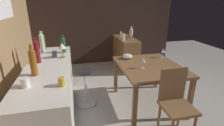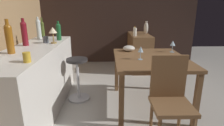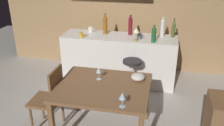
{
  "view_description": "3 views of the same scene",
  "coord_description": "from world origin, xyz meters",
  "px_view_note": "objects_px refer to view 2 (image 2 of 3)",
  "views": [
    {
      "loc": [
        -2.3,
        1.0,
        1.75
      ],
      "look_at": [
        0.2,
        0.42,
        0.81
      ],
      "focal_mm": 27.39,
      "sensor_mm": 36.0,
      "label": 1
    },
    {
      "loc": [
        -2.3,
        0.39,
        1.39
      ],
      "look_at": [
        0.01,
        0.33,
        0.7
      ],
      "focal_mm": 29.38,
      "sensor_mm": 36.0,
      "label": 2
    },
    {
      "loc": [
        0.83,
        -2.86,
        2.28
      ],
      "look_at": [
        0.12,
        0.38,
        0.8
      ],
      "focal_mm": 39.36,
      "sensor_mm": 36.0,
      "label": 3
    }
  ],
  "objects_px": {
    "sideboard_cabinet": "(139,51)",
    "wine_bottle_olive": "(42,29)",
    "bar_stool": "(78,78)",
    "cup_slate": "(46,40)",
    "wine_glass_right": "(173,44)",
    "wine_bottle_ruby": "(24,32)",
    "fruit_bowl": "(129,48)",
    "wine_bottle_amber": "(9,38)",
    "wine_glass_left": "(141,50)",
    "dining_table": "(150,63)",
    "pillar_candle_short": "(135,30)",
    "vase_ceramic_ivory": "(146,28)",
    "wine_bottle_green": "(59,31)",
    "cup_mustard": "(27,57)",
    "wine_bottle_clear": "(39,28)",
    "pillar_candle_tall": "(135,32)",
    "counter_lamp": "(53,32)",
    "chair_near_window": "(170,98)"
  },
  "relations": [
    {
      "from": "chair_near_window",
      "to": "wine_bottle_amber",
      "type": "distance_m",
      "value": 1.86
    },
    {
      "from": "cup_slate",
      "to": "wine_bottle_olive",
      "type": "bearing_deg",
      "value": 21.93
    },
    {
      "from": "chair_near_window",
      "to": "wine_bottle_green",
      "type": "distance_m",
      "value": 1.99
    },
    {
      "from": "wine_glass_right",
      "to": "wine_bottle_clear",
      "type": "bearing_deg",
      "value": 80.72
    },
    {
      "from": "wine_glass_right",
      "to": "wine_bottle_ruby",
      "type": "xyz_separation_m",
      "value": [
        -0.23,
        2.13,
        0.21
      ]
    },
    {
      "from": "dining_table",
      "to": "wine_bottle_amber",
      "type": "height_order",
      "value": "wine_bottle_amber"
    },
    {
      "from": "wine_bottle_amber",
      "to": "counter_lamp",
      "type": "distance_m",
      "value": 0.69
    },
    {
      "from": "chair_near_window",
      "to": "bar_stool",
      "type": "relative_size",
      "value": 1.39
    },
    {
      "from": "wine_bottle_green",
      "to": "cup_mustard",
      "type": "xyz_separation_m",
      "value": [
        -1.28,
        -0.02,
        -0.1
      ]
    },
    {
      "from": "pillar_candle_tall",
      "to": "wine_glass_left",
      "type": "bearing_deg",
      "value": 174.3
    },
    {
      "from": "dining_table",
      "to": "chair_near_window",
      "type": "bearing_deg",
      "value": -176.07
    },
    {
      "from": "dining_table",
      "to": "wine_bottle_green",
      "type": "relative_size",
      "value": 3.89
    },
    {
      "from": "bar_stool",
      "to": "vase_ceramic_ivory",
      "type": "height_order",
      "value": "vase_ceramic_ivory"
    },
    {
      "from": "fruit_bowl",
      "to": "wine_bottle_clear",
      "type": "bearing_deg",
      "value": 80.16
    },
    {
      "from": "wine_glass_right",
      "to": "fruit_bowl",
      "type": "height_order",
      "value": "wine_glass_right"
    },
    {
      "from": "sideboard_cabinet",
      "to": "cup_slate",
      "type": "height_order",
      "value": "cup_slate"
    },
    {
      "from": "wine_glass_right",
      "to": "wine_bottle_clear",
      "type": "height_order",
      "value": "wine_bottle_clear"
    },
    {
      "from": "wine_bottle_ruby",
      "to": "cup_mustard",
      "type": "xyz_separation_m",
      "value": [
        -0.83,
        -0.36,
        -0.13
      ]
    },
    {
      "from": "bar_stool",
      "to": "wine_glass_left",
      "type": "height_order",
      "value": "wine_glass_left"
    },
    {
      "from": "wine_glass_right",
      "to": "cup_slate",
      "type": "bearing_deg",
      "value": 90.94
    },
    {
      "from": "wine_glass_left",
      "to": "wine_bottle_amber",
      "type": "xyz_separation_m",
      "value": [
        -0.28,
        1.52,
        0.21
      ]
    },
    {
      "from": "wine_bottle_ruby",
      "to": "cup_mustard",
      "type": "relative_size",
      "value": 3.5
    },
    {
      "from": "wine_bottle_clear",
      "to": "cup_slate",
      "type": "bearing_deg",
      "value": -149.19
    },
    {
      "from": "wine_bottle_green",
      "to": "wine_glass_left",
      "type": "bearing_deg",
      "value": -117.63
    },
    {
      "from": "dining_table",
      "to": "pillar_candle_short",
      "type": "bearing_deg",
      "value": -1.41
    },
    {
      "from": "wine_glass_right",
      "to": "wine_bottle_olive",
      "type": "xyz_separation_m",
      "value": [
        0.54,
        2.15,
        0.18
      ]
    },
    {
      "from": "fruit_bowl",
      "to": "wine_bottle_clear",
      "type": "distance_m",
      "value": 1.53
    },
    {
      "from": "fruit_bowl",
      "to": "wine_bottle_amber",
      "type": "height_order",
      "value": "wine_bottle_amber"
    },
    {
      "from": "chair_near_window",
      "to": "wine_bottle_olive",
      "type": "bearing_deg",
      "value": 48.33
    },
    {
      "from": "wine_bottle_amber",
      "to": "wine_glass_left",
      "type": "bearing_deg",
      "value": -79.49
    },
    {
      "from": "vase_ceramic_ivory",
      "to": "wine_bottle_ruby",
      "type": "bearing_deg",
      "value": 130.72
    },
    {
      "from": "chair_near_window",
      "to": "wine_bottle_ruby",
      "type": "xyz_separation_m",
      "value": [
        0.82,
        1.77,
        0.58
      ]
    },
    {
      "from": "vase_ceramic_ivory",
      "to": "sideboard_cabinet",
      "type": "bearing_deg",
      "value": 95.79
    },
    {
      "from": "counter_lamp",
      "to": "wine_glass_right",
      "type": "bearing_deg",
      "value": -87.38
    },
    {
      "from": "sideboard_cabinet",
      "to": "bar_stool",
      "type": "bearing_deg",
      "value": 142.48
    },
    {
      "from": "sideboard_cabinet",
      "to": "wine_glass_right",
      "type": "distance_m",
      "value": 1.58
    },
    {
      "from": "wine_bottle_amber",
      "to": "vase_ceramic_ivory",
      "type": "bearing_deg",
      "value": -41.97
    },
    {
      "from": "pillar_candle_short",
      "to": "vase_ceramic_ivory",
      "type": "bearing_deg",
      "value": -104.89
    },
    {
      "from": "bar_stool",
      "to": "fruit_bowl",
      "type": "height_order",
      "value": "fruit_bowl"
    },
    {
      "from": "wine_glass_right",
      "to": "counter_lamp",
      "type": "height_order",
      "value": "counter_lamp"
    },
    {
      "from": "sideboard_cabinet",
      "to": "pillar_candle_tall",
      "type": "relative_size",
      "value": 5.55
    },
    {
      "from": "bar_stool",
      "to": "cup_slate",
      "type": "bearing_deg",
      "value": 82.75
    },
    {
      "from": "wine_bottle_green",
      "to": "cup_mustard",
      "type": "relative_size",
      "value": 2.87
    },
    {
      "from": "bar_stool",
      "to": "cup_mustard",
      "type": "xyz_separation_m",
      "value": [
        -0.97,
        0.3,
        0.59
      ]
    },
    {
      "from": "wine_glass_right",
      "to": "cup_slate",
      "type": "distance_m",
      "value": 1.92
    },
    {
      "from": "wine_bottle_ruby",
      "to": "cup_slate",
      "type": "height_order",
      "value": "wine_bottle_ruby"
    },
    {
      "from": "dining_table",
      "to": "sideboard_cabinet",
      "type": "distance_m",
      "value": 1.84
    },
    {
      "from": "wine_bottle_clear",
      "to": "wine_bottle_green",
      "type": "xyz_separation_m",
      "value": [
        -0.13,
        -0.36,
        -0.03
      ]
    },
    {
      "from": "sideboard_cabinet",
      "to": "wine_bottle_olive",
      "type": "bearing_deg",
      "value": 116.61
    },
    {
      "from": "sideboard_cabinet",
      "to": "chair_near_window",
      "type": "distance_m",
      "value": 2.55
    }
  ]
}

